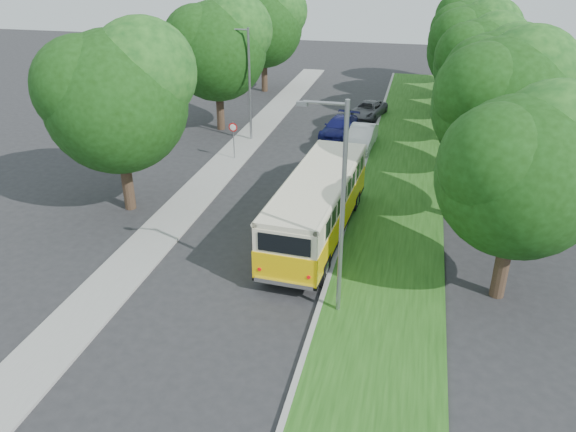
% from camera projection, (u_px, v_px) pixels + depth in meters
% --- Properties ---
extents(ground, '(120.00, 120.00, 0.00)m').
position_uv_depth(ground, '(247.00, 264.00, 23.96)').
color(ground, '#252528').
rests_on(ground, ground).
extents(curb, '(0.20, 70.00, 0.15)m').
position_uv_depth(curb, '(347.00, 220.00, 27.55)').
color(curb, gray).
rests_on(curb, ground).
extents(grass_verge, '(4.50, 70.00, 0.13)m').
position_uv_depth(grass_verge, '(395.00, 226.00, 27.07)').
color(grass_verge, '#1C4612').
rests_on(grass_verge, ground).
extents(sidewalk, '(2.20, 70.00, 0.12)m').
position_uv_depth(sidewalk, '(187.00, 204.00, 29.29)').
color(sidewalk, gray).
rests_on(sidewalk, ground).
extents(treeline, '(24.27, 41.91, 9.46)m').
position_uv_depth(treeline, '(372.00, 52.00, 36.42)').
color(treeline, '#332319').
rests_on(treeline, ground).
extents(lamppost_near, '(1.71, 0.16, 8.00)m').
position_uv_depth(lamppost_near, '(340.00, 205.00, 18.98)').
color(lamppost_near, gray).
rests_on(lamppost_near, ground).
extents(lamppost_far, '(1.71, 0.16, 7.50)m').
position_uv_depth(lamppost_far, '(248.00, 81.00, 37.10)').
color(lamppost_far, gray).
rests_on(lamppost_far, ground).
extents(warning_sign, '(0.56, 0.10, 2.50)m').
position_uv_depth(warning_sign, '(233.00, 134.00, 34.60)').
color(warning_sign, gray).
rests_on(warning_sign, ground).
extents(vintage_bus, '(3.32, 10.53, 3.08)m').
position_uv_depth(vintage_bus, '(317.00, 207.00, 25.47)').
color(vintage_bus, yellow).
rests_on(vintage_bus, ground).
extents(car_silver, '(1.89, 3.98, 1.32)m').
position_uv_depth(car_silver, '(341.00, 157.00, 34.05)').
color(car_silver, silver).
rests_on(car_silver, ground).
extents(car_white, '(1.84, 4.62, 1.50)m').
position_uv_depth(car_white, '(362.00, 137.00, 37.08)').
color(car_white, silver).
rests_on(car_white, ground).
extents(car_blue, '(2.65, 4.88, 1.34)m').
position_uv_depth(car_blue, '(339.00, 127.00, 39.37)').
color(car_blue, navy).
rests_on(car_blue, ground).
extents(car_grey, '(2.99, 4.75, 1.22)m').
position_uv_depth(car_grey, '(368.00, 110.00, 43.67)').
color(car_grey, '#53545A').
rests_on(car_grey, ground).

